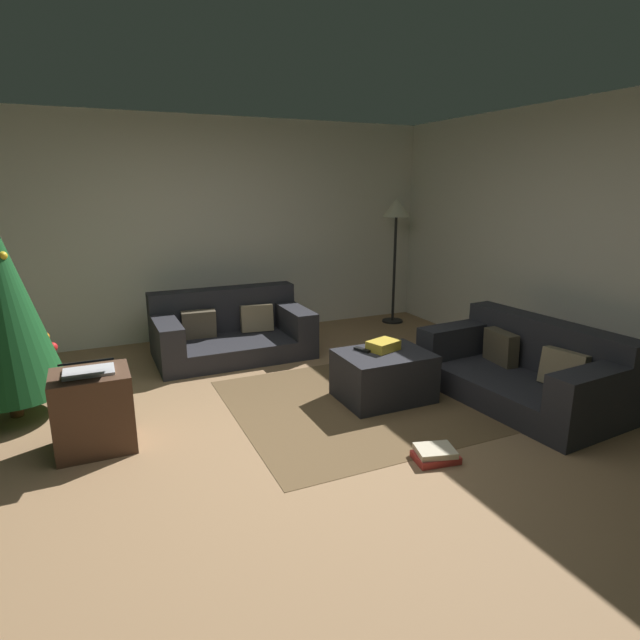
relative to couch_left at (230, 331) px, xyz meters
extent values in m
plane|color=#93704C|center=(-0.22, -2.26, -0.26)|extent=(6.40, 6.40, 0.00)
cube|color=silver|center=(-0.22, 0.88, 1.04)|extent=(6.40, 0.12, 2.60)
cube|color=silver|center=(2.92, -2.26, 1.04)|extent=(0.12, 6.40, 2.60)
cube|color=#26262B|center=(0.00, -0.11, -0.16)|extent=(1.65, 0.96, 0.21)
cube|color=#26262B|center=(0.00, 0.25, 0.19)|extent=(1.64, 0.25, 0.49)
cube|color=#26262B|center=(0.70, -0.10, 0.09)|extent=(0.25, 0.96, 0.28)
cube|color=#26262B|center=(-0.70, -0.11, 0.09)|extent=(0.25, 0.96, 0.28)
cube|color=#8C7A5B|center=(0.33, 0.05, 0.10)|extent=(0.38, 0.20, 0.31)
cube|color=brown|center=(-0.33, 0.05, 0.10)|extent=(0.37, 0.17, 0.31)
cube|color=#26262B|center=(1.93, -2.31, -0.15)|extent=(1.04, 1.72, 0.23)
cube|color=#26262B|center=(2.26, -2.28, 0.19)|extent=(0.37, 1.67, 0.46)
cube|color=#26262B|center=(1.98, -3.01, 0.11)|extent=(0.92, 0.31, 0.30)
cube|color=#26262B|center=(1.87, -1.60, 0.11)|extent=(0.92, 0.31, 0.30)
cube|color=#8C7A5B|center=(2.09, -2.63, 0.12)|extent=(0.23, 0.39, 0.31)
cube|color=brown|center=(2.03, -1.97, 0.12)|extent=(0.17, 0.37, 0.30)
cube|color=#26262B|center=(0.90, -1.78, -0.05)|extent=(0.77, 0.59, 0.42)
cube|color=gold|center=(0.92, -1.72, 0.21)|extent=(0.31, 0.26, 0.09)
cube|color=black|center=(0.74, -1.66, 0.17)|extent=(0.10, 0.17, 0.02)
cylinder|color=brown|center=(-2.01, -0.86, -0.16)|extent=(0.10, 0.10, 0.21)
sphere|color=red|center=(-1.70, -0.76, 0.26)|extent=(0.08, 0.08, 0.08)
sphere|color=yellow|center=(-1.93, -0.93, 1.05)|extent=(0.06, 0.06, 0.06)
sphere|color=orange|center=(-1.75, -0.70, 0.34)|extent=(0.08, 0.08, 0.08)
cube|color=#4C3323|center=(-1.43, -1.69, 0.02)|extent=(0.52, 0.44, 0.57)
cube|color=silver|center=(-1.43, -1.69, 0.32)|extent=(0.33, 0.23, 0.02)
cube|color=black|center=(-1.43, -1.84, 0.43)|extent=(0.33, 0.23, 0.08)
cube|color=#B7332D|center=(0.67, -2.85, -0.24)|extent=(0.32, 0.24, 0.05)
cube|color=beige|center=(0.67, -2.84, -0.19)|extent=(0.30, 0.27, 0.04)
cylinder|color=black|center=(2.38, 0.43, -0.25)|extent=(0.28, 0.28, 0.02)
cylinder|color=black|center=(2.38, 0.43, 0.45)|extent=(0.04, 0.04, 1.42)
cone|color=beige|center=(2.38, 0.43, 1.28)|extent=(0.36, 0.36, 0.24)
cube|color=brown|center=(0.90, -1.78, -0.26)|extent=(2.60, 2.00, 0.01)
camera|label=1|loc=(-1.35, -5.41, 1.57)|focal=28.96mm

